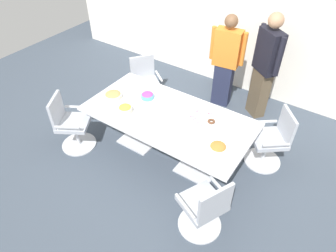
{
  "coord_description": "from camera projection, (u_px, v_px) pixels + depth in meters",
  "views": [
    {
      "loc": [
        1.85,
        -2.73,
        3.38
      ],
      "look_at": [
        0.0,
        0.0,
        0.55
      ],
      "focal_mm": 31.97,
      "sensor_mm": 36.0,
      "label": 1
    }
  ],
  "objects": [
    {
      "name": "donut_platter",
      "position": [
        202.0,
        118.0,
        4.13
      ],
      "size": [
        0.38,
        0.38,
        0.04
      ],
      "color": "white",
      "rests_on": "conference_table"
    },
    {
      "name": "snack_bowl_chips_yellow",
      "position": [
        125.0,
        109.0,
        4.23
      ],
      "size": [
        0.19,
        0.19,
        0.12
      ],
      "color": "beige",
      "rests_on": "conference_table"
    },
    {
      "name": "office_chair_0",
      "position": [
        204.0,
        209.0,
        3.45
      ],
      "size": [
        0.72,
        0.72,
        0.91
      ],
      "rotation": [
        0.0,
        0.0,
        1.14
      ],
      "color": "silver",
      "rests_on": "ground"
    },
    {
      "name": "office_chair_2",
      "position": [
        145.0,
        85.0,
        5.43
      ],
      "size": [
        0.76,
        0.76,
        0.91
      ],
      "rotation": [
        0.0,
        0.0,
        -2.21
      ],
      "color": "silver",
      "rests_on": "ground"
    },
    {
      "name": "ground_plane",
      "position": [
        168.0,
        153.0,
        4.7
      ],
      "size": [
        10.0,
        10.0,
        0.01
      ],
      "primitive_type": "cube",
      "color": "#3D4754"
    },
    {
      "name": "person_standing_1",
      "position": [
        265.0,
        66.0,
        4.85
      ],
      "size": [
        0.53,
        0.44,
        1.83
      ],
      "rotation": [
        0.0,
        0.0,
        -3.79
      ],
      "color": "brown",
      "rests_on": "ground"
    },
    {
      "name": "back_wall",
      "position": [
        244.0,
        17.0,
        5.3
      ],
      "size": [
        8.0,
        0.1,
        2.8
      ],
      "primitive_type": "cube",
      "color": "white",
      "rests_on": "ground"
    },
    {
      "name": "conference_table",
      "position": [
        168.0,
        122.0,
        4.29
      ],
      "size": [
        2.4,
        1.2,
        0.75
      ],
      "color": "silver",
      "rests_on": "ground"
    },
    {
      "name": "snack_bowl_cookies",
      "position": [
        113.0,
        95.0,
        4.5
      ],
      "size": [
        0.26,
        0.26,
        0.1
      ],
      "color": "beige",
      "rests_on": "conference_table"
    },
    {
      "name": "person_standing_0",
      "position": [
        226.0,
        61.0,
        5.15
      ],
      "size": [
        0.62,
        0.27,
        1.68
      ],
      "rotation": [
        0.0,
        0.0,
        -3.02
      ],
      "color": "#232842",
      "rests_on": "ground"
    },
    {
      "name": "office_chair_1",
      "position": [
        271.0,
        142.0,
        4.3
      ],
      "size": [
        0.76,
        0.76,
        0.91
      ],
      "rotation": [
        0.0,
        0.0,
        -4.04
      ],
      "color": "silver",
      "rests_on": "ground"
    },
    {
      "name": "snack_bowl_pretzels",
      "position": [
        218.0,
        148.0,
        3.64
      ],
      "size": [
        0.22,
        0.22,
        0.11
      ],
      "color": "white",
      "rests_on": "conference_table"
    },
    {
      "name": "napkin_pile",
      "position": [
        150.0,
        110.0,
        4.24
      ],
      "size": [
        0.15,
        0.15,
        0.07
      ],
      "primitive_type": "cube",
      "color": "white",
      "rests_on": "conference_table"
    },
    {
      "name": "snack_bowl_candy_mix",
      "position": [
        147.0,
        95.0,
        4.5
      ],
      "size": [
        0.19,
        0.19,
        0.09
      ],
      "color": "#4C9EC6",
      "rests_on": "conference_table"
    },
    {
      "name": "office_chair_3",
      "position": [
        71.0,
        125.0,
        4.57
      ],
      "size": [
        0.74,
        0.74,
        0.91
      ],
      "rotation": [
        0.0,
        0.0,
        -1.03
      ],
      "color": "silver",
      "rests_on": "ground"
    }
  ]
}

